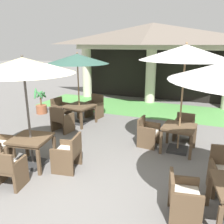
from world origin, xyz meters
name	(u,v)px	position (x,y,z in m)	size (l,w,h in m)	color
ground_plane	(60,191)	(0.00, 0.00, 0.00)	(60.00, 60.00, 0.00)	slate
background_pavilion	(153,41)	(0.00, 8.25, 3.01)	(8.43, 3.11, 3.87)	beige
lawn_strip	(143,108)	(0.00, 6.80, 0.00)	(10.23, 2.78, 0.01)	#519347
patio_table_near_foreground	(79,108)	(-1.68, 3.84, 0.63)	(1.11, 1.11, 0.72)	brown
patio_umbrella_near_foreground	(77,59)	(-1.68, 3.84, 2.39)	(2.23, 2.23, 2.64)	#2D2D2D
patio_chair_near_foreground_south	(62,120)	(-1.85, 2.90, 0.42)	(0.72, 0.64, 0.89)	brown
patio_chair_near_foreground_north	(95,107)	(-1.51, 4.78, 0.42)	(0.68, 0.65, 0.93)	brown
patio_chair_near_foreground_west	(61,109)	(-2.62, 4.01, 0.41)	(0.65, 0.70, 0.86)	brown
patio_table_mid_left	(31,141)	(-1.23, 0.67, 0.64)	(1.01, 1.01, 0.75)	brown
patio_umbrella_mid_left	(23,67)	(-1.23, 0.67, 2.44)	(2.32, 2.32, 2.70)	#2D2D2D
patio_chair_mid_left_south	(8,169)	(-1.07, -0.27, 0.41)	(0.67, 0.58, 0.86)	brown
patio_chair_mid_left_east	(68,154)	(-0.29, 0.83, 0.41)	(0.66, 0.70, 0.88)	brown
patio_chair_mid_right_west	(183,197)	(2.43, 0.16, 0.40)	(0.62, 0.67, 0.81)	brown
patio_table_far_back	(179,130)	(2.04, 2.84, 0.64)	(0.92, 0.92, 0.75)	brown
patio_umbrella_far_back	(186,54)	(2.04, 2.84, 2.68)	(2.36, 2.36, 2.97)	#2D2D2D
patio_chair_far_back_west	(148,133)	(1.15, 2.90, 0.39)	(0.58, 0.62, 0.84)	brown
patio_chair_far_back_north	(184,128)	(2.11, 3.73, 0.39)	(0.61, 0.58, 0.82)	brown
potted_palm_left_edge	(41,106)	(-3.89, 4.41, 0.33)	(0.56, 0.57, 1.12)	#995638
terracotta_urn	(186,120)	(2.06, 5.18, 0.20)	(0.28, 0.28, 0.48)	brown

